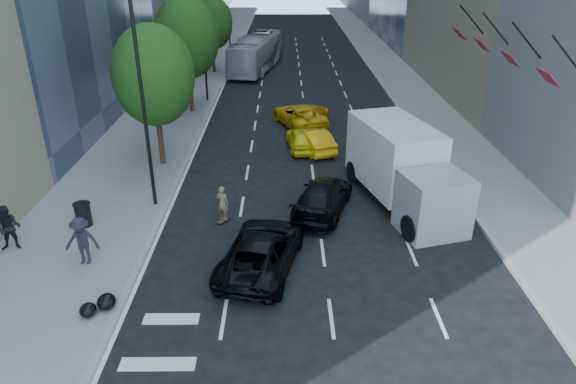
{
  "coord_description": "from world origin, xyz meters",
  "views": [
    {
      "loc": [
        -0.51,
        -17.26,
        10.9
      ],
      "look_at": [
        -0.36,
        2.19,
        1.6
      ],
      "focal_mm": 32.0,
      "sensor_mm": 36.0,
      "label": 1
    }
  ],
  "objects_px": {
    "city_bus": "(256,53)",
    "trash_can": "(83,215)",
    "black_sedan_lincoln": "(262,250)",
    "box_truck": "(403,167)",
    "skateboarder": "(223,205)",
    "black_sedan_mercedes": "(323,198)"
  },
  "relations": [
    {
      "from": "trash_can",
      "to": "black_sedan_lincoln",
      "type": "bearing_deg",
      "value": -21.31
    },
    {
      "from": "black_sedan_mercedes",
      "to": "city_bus",
      "type": "relative_size",
      "value": 0.42
    },
    {
      "from": "city_bus",
      "to": "trash_can",
      "type": "height_order",
      "value": "city_bus"
    },
    {
      "from": "skateboarder",
      "to": "city_bus",
      "type": "bearing_deg",
      "value": -67.17
    },
    {
      "from": "city_bus",
      "to": "box_truck",
      "type": "xyz_separation_m",
      "value": [
        8.11,
        -29.09,
        0.17
      ]
    },
    {
      "from": "black_sedan_mercedes",
      "to": "box_truck",
      "type": "distance_m",
      "value": 3.97
    },
    {
      "from": "skateboarder",
      "to": "black_sedan_mercedes",
      "type": "distance_m",
      "value": 4.49
    },
    {
      "from": "city_bus",
      "to": "box_truck",
      "type": "relative_size",
      "value": 1.5
    },
    {
      "from": "city_bus",
      "to": "trash_can",
      "type": "relative_size",
      "value": 12.0
    },
    {
      "from": "skateboarder",
      "to": "black_sedan_lincoln",
      "type": "relative_size",
      "value": 0.3
    },
    {
      "from": "black_sedan_lincoln",
      "to": "city_bus",
      "type": "relative_size",
      "value": 0.45
    },
    {
      "from": "trash_can",
      "to": "box_truck",
      "type": "bearing_deg",
      "value": 9.46
    },
    {
      "from": "black_sedan_mercedes",
      "to": "city_bus",
      "type": "height_order",
      "value": "city_bus"
    },
    {
      "from": "city_bus",
      "to": "box_truck",
      "type": "distance_m",
      "value": 30.2
    },
    {
      "from": "skateboarder",
      "to": "box_truck",
      "type": "xyz_separation_m",
      "value": [
        8.11,
        1.77,
        1.03
      ]
    },
    {
      "from": "black_sedan_mercedes",
      "to": "trash_can",
      "type": "bearing_deg",
      "value": 25.24
    },
    {
      "from": "black_sedan_lincoln",
      "to": "box_truck",
      "type": "relative_size",
      "value": 0.67
    },
    {
      "from": "black_sedan_mercedes",
      "to": "box_truck",
      "type": "bearing_deg",
      "value": -149.1
    },
    {
      "from": "black_sedan_lincoln",
      "to": "city_bus",
      "type": "distance_m",
      "value": 34.48
    },
    {
      "from": "skateboarder",
      "to": "box_truck",
      "type": "bearing_deg",
      "value": -144.85
    },
    {
      "from": "black_sedan_lincoln",
      "to": "black_sedan_mercedes",
      "type": "xyz_separation_m",
      "value": [
        2.56,
        4.43,
        -0.01
      ]
    },
    {
      "from": "black_sedan_mercedes",
      "to": "city_bus",
      "type": "xyz_separation_m",
      "value": [
        -4.4,
        29.99,
        0.93
      ]
    }
  ]
}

